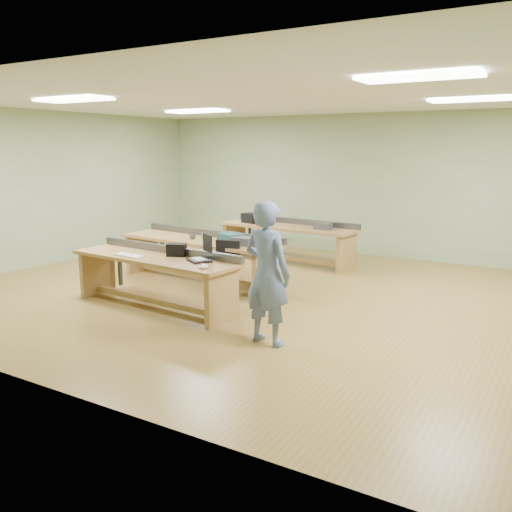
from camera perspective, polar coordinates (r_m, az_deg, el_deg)
name	(u,v)px	position (r m, az deg, el deg)	size (l,w,h in m)	color
floor	(272,296)	(8.51, 1.65, -4.23)	(10.00, 10.00, 0.00)	olive
ceiling	(273,98)	(8.23, 1.77, 16.33)	(10.00, 10.00, 0.00)	silver
wall_back	(363,185)	(11.88, 11.24, 7.33)	(10.00, 0.04, 3.00)	#93A47C
wall_front	(53,237)	(5.15, -20.55, 1.92)	(10.00, 0.04, 3.00)	#93A47C
wall_left	(52,188)	(11.53, -20.71, 6.70)	(0.04, 8.00, 3.00)	#93A47C
fluor_panels	(273,100)	(8.23, 1.77, 16.12)	(6.20, 3.50, 0.03)	white
workbench_front	(156,270)	(7.95, -10.53, -1.42)	(2.78, 0.94, 0.86)	#A38444
workbench_mid	(201,250)	(9.37, -5.84, 0.68)	(3.14, 1.11, 0.86)	#A38444
workbench_back	(288,235)	(10.92, 3.35, 2.21)	(2.95, 1.06, 0.86)	#A38444
person	(267,273)	(6.28, 1.17, -1.82)	(0.62, 0.41, 1.70)	slate
laptop_base	(199,260)	(7.46, -5.99, -0.45)	(0.32, 0.26, 0.03)	black
laptop_screen	(207,243)	(7.46, -5.13, 1.39)	(0.32, 0.02, 0.25)	black
keyboard	(129,256)	(7.96, -13.21, 0.04)	(0.47, 0.16, 0.03)	white
trackball_mouse	(203,266)	(7.01, -5.60, -1.08)	(0.12, 0.14, 0.06)	white
camera_bag	(177,250)	(7.87, -8.36, 0.65)	(0.26, 0.17, 0.18)	black
task_chair	(224,277)	(8.37, -3.36, -2.25)	(0.55, 0.55, 0.87)	black
parts_bin_teal	(231,238)	(8.96, -2.63, 1.94)	(0.41, 0.31, 0.14)	#153E46
parts_bin_grey	(248,241)	(8.65, -0.89, 1.56)	(0.47, 0.30, 0.13)	#363538
mug	(193,236)	(9.34, -6.70, 2.09)	(0.11, 0.11, 0.09)	#363538
drinks_can	(203,236)	(9.32, -5.61, 2.15)	(0.06, 0.06, 0.11)	silver
storage_box_back	(251,218)	(11.27, -0.53, 4.01)	(0.35, 0.25, 0.20)	black
tray_back	(323,226)	(10.45, 7.07, 3.15)	(0.32, 0.23, 0.13)	#363538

